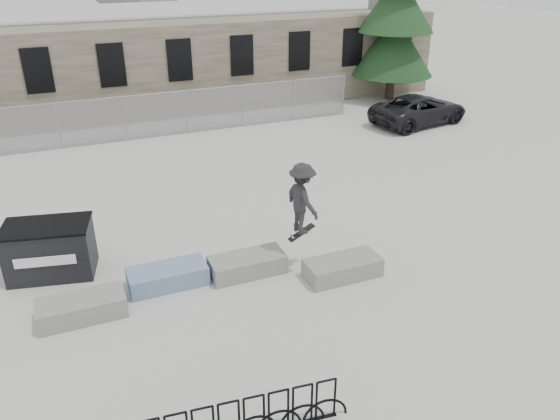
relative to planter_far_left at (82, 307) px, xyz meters
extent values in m
plane|color=#B7B7B2|center=(2.97, 0.29, -0.28)|extent=(120.00, 120.00, 0.00)
cube|color=#625A48|center=(2.97, 16.54, 1.97)|extent=(36.00, 2.50, 4.50)
cube|color=black|center=(-0.23, 15.27, 2.62)|extent=(1.20, 0.12, 2.00)
cube|color=black|center=(2.97, 15.27, 2.62)|extent=(1.20, 0.12, 2.00)
cube|color=black|center=(6.17, 15.27, 2.62)|extent=(1.20, 0.12, 2.00)
cube|color=black|center=(9.37, 15.27, 2.62)|extent=(1.20, 0.12, 2.00)
cube|color=black|center=(12.57, 15.27, 2.62)|extent=(1.20, 0.12, 2.00)
cube|color=black|center=(15.77, 15.27, 2.62)|extent=(1.20, 0.12, 2.00)
cube|color=black|center=(18.97, 15.27, 2.62)|extent=(1.20, 0.12, 2.00)
cylinder|color=gray|center=(0.22, 12.79, 0.72)|extent=(0.06, 0.06, 2.00)
cylinder|color=gray|center=(2.97, 12.79, 0.72)|extent=(0.06, 0.06, 2.00)
cylinder|color=gray|center=(5.72, 12.79, 0.72)|extent=(0.06, 0.06, 2.00)
cylinder|color=gray|center=(8.47, 12.79, 0.72)|extent=(0.06, 0.06, 2.00)
cylinder|color=gray|center=(11.22, 12.79, 0.72)|extent=(0.06, 0.06, 2.00)
cylinder|color=gray|center=(13.97, 12.79, 0.72)|extent=(0.06, 0.06, 2.00)
cube|color=#99999E|center=(2.97, 12.79, 0.72)|extent=(22.00, 0.02, 2.00)
cylinder|color=gray|center=(2.97, 12.79, 1.72)|extent=(22.00, 0.04, 0.04)
cube|color=gray|center=(0.00, 0.00, -0.02)|extent=(2.00, 0.90, 0.51)
cube|color=#2D471E|center=(0.00, 0.00, 0.17)|extent=(1.76, 0.66, 0.10)
cube|color=#3A66AF|center=(2.15, 0.57, -0.02)|extent=(2.00, 0.90, 0.51)
cube|color=#2D471E|center=(2.15, 0.57, 0.17)|extent=(1.76, 0.66, 0.10)
cube|color=gray|center=(4.24, 0.31, -0.02)|extent=(2.00, 0.90, 0.51)
cube|color=#2D471E|center=(4.24, 0.31, 0.17)|extent=(1.76, 0.66, 0.10)
cube|color=gray|center=(6.50, -0.82, -0.02)|extent=(2.00, 0.90, 0.51)
cube|color=#2D471E|center=(6.50, -0.82, 0.17)|extent=(1.76, 0.66, 0.10)
cube|color=black|center=(-0.54, 2.31, 0.42)|extent=(2.36, 1.71, 1.39)
cube|color=black|center=(-0.54, 2.31, 1.14)|extent=(2.43, 1.77, 0.06)
cube|color=white|center=(-0.68, 1.67, 0.47)|extent=(1.47, 0.34, 0.27)
torus|color=black|center=(2.54, -4.81, 0.17)|extent=(0.89, 0.14, 0.89)
torus|color=black|center=(2.98, -4.86, 0.17)|extent=(0.89, 0.14, 0.89)
torus|color=black|center=(3.43, -4.91, 0.17)|extent=(0.89, 0.14, 0.89)
torus|color=black|center=(3.88, -4.95, 0.17)|extent=(0.89, 0.14, 0.89)
cylinder|color=#38281E|center=(17.93, 14.55, 0.76)|extent=(0.50, 0.50, 2.08)
cone|color=black|center=(17.93, 14.55, 2.72)|extent=(4.49, 4.49, 3.20)
cone|color=black|center=(17.93, 14.55, 4.92)|extent=(4.09, 4.09, 3.00)
imported|color=black|center=(16.60, 9.90, 0.43)|extent=(5.44, 3.21, 1.42)
imported|color=#252527|center=(5.70, 0.07, 1.76)|extent=(0.89, 1.34, 1.93)
cube|color=black|center=(5.70, 0.07, 0.77)|extent=(0.78, 0.30, 0.31)
cylinder|color=beige|center=(5.42, 0.00, 0.72)|extent=(0.06, 0.03, 0.06)
cylinder|color=beige|center=(5.42, 0.14, 0.72)|extent=(0.06, 0.03, 0.06)
cylinder|color=beige|center=(5.98, 0.00, 0.72)|extent=(0.06, 0.03, 0.06)
cylinder|color=beige|center=(5.98, 0.14, 0.72)|extent=(0.06, 0.03, 0.06)
camera|label=1|loc=(0.23, -11.49, 7.65)|focal=35.00mm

